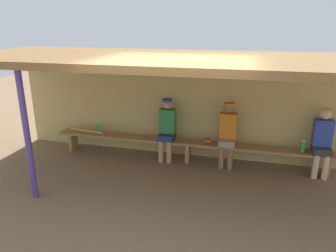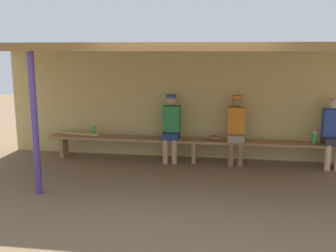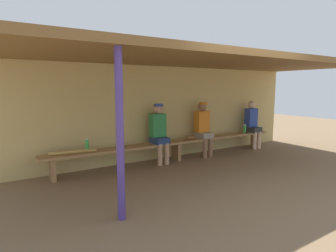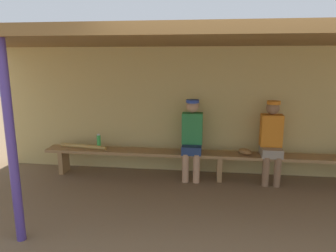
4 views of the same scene
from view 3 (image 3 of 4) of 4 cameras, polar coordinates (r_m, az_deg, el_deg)
name	(u,v)px [view 3 (image 3 of 4)]	position (r m, az deg, el deg)	size (l,w,h in m)	color
ground_plane	(222,178)	(5.47, 10.94, -10.40)	(24.00, 24.00, 0.00)	brown
back_wall	(166,112)	(6.82, -0.36, 2.81)	(8.00, 0.20, 2.20)	tan
dugout_roof	(200,60)	(5.76, 6.66, 13.38)	(8.00, 2.80, 0.12)	brown
support_post	(120,136)	(3.53, -9.83, -2.07)	(0.10, 0.10, 2.20)	#4C388C
bench	(176,144)	(6.55, 1.72, -3.72)	(6.00, 0.36, 0.46)	#9E7547
player_with_sunglasses	(159,131)	(6.24, -1.85, -0.94)	(0.34, 0.42, 1.34)	navy
player_leftmost	(203,126)	(6.97, 7.26, -0.07)	(0.34, 0.42, 1.34)	gray
player_in_red	(252,122)	(8.22, 16.94, 0.73)	(0.34, 0.42, 1.34)	#333338
water_bottle_clear	(87,145)	(5.66, -16.30, -3.84)	(0.07, 0.07, 0.26)	green
water_bottle_blue	(245,129)	(7.98, 15.46, -0.54)	(0.07, 0.07, 0.24)	green
baseball_glove_worn	(190,137)	(6.76, 4.56, -2.35)	(0.24, 0.17, 0.09)	olive
baseball_bat	(73,152)	(5.59, -18.96, -5.06)	(0.07, 0.07, 0.87)	tan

